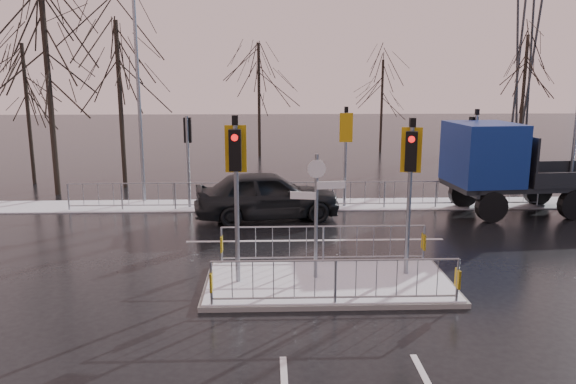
{
  "coord_description": "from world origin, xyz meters",
  "views": [
    {
      "loc": [
        -1.44,
        -12.9,
        5.07
      ],
      "look_at": [
        -0.9,
        2.61,
        1.8
      ],
      "focal_mm": 35.0,
      "sensor_mm": 36.0,
      "label": 1
    }
  ],
  "objects_px": {
    "flatbed_truck": "(509,166)",
    "car_far_lane": "(267,195)",
    "street_lamp_left": "(140,89)",
    "traffic_island": "(328,270)"
  },
  "relations": [
    {
      "from": "flatbed_truck",
      "to": "car_far_lane",
      "type": "bearing_deg",
      "value": -176.77
    },
    {
      "from": "car_far_lane",
      "to": "flatbed_truck",
      "type": "height_order",
      "value": "flatbed_truck"
    },
    {
      "from": "traffic_island",
      "to": "flatbed_truck",
      "type": "bearing_deg",
      "value": 43.79
    },
    {
      "from": "car_far_lane",
      "to": "traffic_island",
      "type": "bearing_deg",
      "value": -176.63
    },
    {
      "from": "car_far_lane",
      "to": "street_lamp_left",
      "type": "xyz_separation_m",
      "value": [
        -4.93,
        2.94,
        3.62
      ]
    },
    {
      "from": "flatbed_truck",
      "to": "street_lamp_left",
      "type": "bearing_deg",
      "value": 169.94
    },
    {
      "from": "flatbed_truck",
      "to": "street_lamp_left",
      "type": "xyz_separation_m",
      "value": [
        -13.77,
        2.44,
        2.71
      ]
    },
    {
      "from": "traffic_island",
      "to": "flatbed_truck",
      "type": "height_order",
      "value": "traffic_island"
    },
    {
      "from": "traffic_island",
      "to": "street_lamp_left",
      "type": "xyz_separation_m",
      "value": [
        -6.42,
        9.49,
        4.1
      ]
    },
    {
      "from": "flatbed_truck",
      "to": "street_lamp_left",
      "type": "height_order",
      "value": "street_lamp_left"
    }
  ]
}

